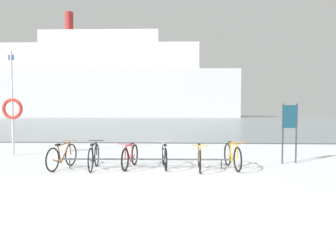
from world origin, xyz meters
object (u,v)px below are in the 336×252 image
at_px(bicycle_2, 130,156).
at_px(bicycle_4, 199,158).
at_px(bicycle_0, 62,156).
at_px(info_sign, 290,123).
at_px(bicycle_5, 232,156).
at_px(bicycle_1, 94,157).
at_px(bicycle_3, 164,156).
at_px(rescue_post, 12,106).
at_px(ferry_ship, 106,82).

distance_m(bicycle_2, bicycle_4, 2.09).
height_order(bicycle_0, info_sign, info_sign).
xyz_separation_m(bicycle_4, bicycle_5, (0.99, 0.21, 0.02)).
bearing_deg(bicycle_4, bicycle_5, 11.88).
bearing_deg(bicycle_1, bicycle_0, 176.97).
bearing_deg(bicycle_3, bicycle_5, -0.60).
xyz_separation_m(bicycle_4, rescue_post, (-7.01, 2.57, 1.53)).
bearing_deg(info_sign, bicycle_1, -167.63).
bearing_deg(bicycle_5, ferry_ship, 106.78).
height_order(bicycle_0, bicycle_4, bicycle_0).
bearing_deg(bicycle_1, info_sign, 12.37).
relative_size(bicycle_0, bicycle_1, 1.01).
bearing_deg(bicycle_1, bicycle_4, 1.43).
distance_m(bicycle_2, bicycle_3, 1.04).
relative_size(bicycle_3, bicycle_5, 0.94).
relative_size(bicycle_3, bicycle_4, 0.92).
relative_size(bicycle_0, bicycle_5, 0.98).
bearing_deg(bicycle_4, ferry_ship, 105.92).
distance_m(bicycle_2, ferry_ship, 67.02).
relative_size(bicycle_0, info_sign, 0.87).
bearing_deg(bicycle_2, bicycle_0, -174.70).
relative_size(bicycle_2, rescue_post, 0.42).
distance_m(bicycle_4, bicycle_5, 1.02).
bearing_deg(rescue_post, bicycle_5, -16.43).
bearing_deg(bicycle_5, bicycle_3, 179.40).
bearing_deg(bicycle_2, info_sign, 12.28).
relative_size(bicycle_2, ferry_ship, 0.03).
height_order(bicycle_3, bicycle_4, bicycle_3).
height_order(bicycle_3, info_sign, info_sign).
bearing_deg(bicycle_4, bicycle_1, -178.57).
xyz_separation_m(bicycle_2, ferry_ship, (-16.37, 64.53, 7.72)).
xyz_separation_m(bicycle_5, ferry_ship, (-19.45, 64.48, 7.69)).
distance_m(bicycle_4, rescue_post, 7.62).
bearing_deg(ferry_ship, bicycle_4, -74.08).
xyz_separation_m(bicycle_2, bicycle_5, (3.07, 0.05, 0.02)).
bearing_deg(bicycle_1, rescue_post, 145.74).
bearing_deg(ferry_ship, bicycle_2, -75.76).
xyz_separation_m(bicycle_0, info_sign, (7.10, 1.29, 0.96)).
xyz_separation_m(bicycle_0, bicycle_2, (2.01, 0.19, -0.01)).
height_order(bicycle_0, bicycle_2, bicycle_0).
bearing_deg(bicycle_3, bicycle_0, -175.18).
xyz_separation_m(rescue_post, ferry_ship, (-11.44, 62.12, 6.18)).
bearing_deg(ferry_ship, bicycle_0, -77.49).
relative_size(bicycle_1, bicycle_4, 0.95).
distance_m(bicycle_1, rescue_post, 4.94).
relative_size(bicycle_0, bicycle_3, 1.05).
distance_m(bicycle_0, bicycle_2, 2.02).
xyz_separation_m(info_sign, rescue_post, (-10.01, 1.30, 0.55)).
distance_m(bicycle_1, bicycle_4, 3.12).
height_order(bicycle_0, ferry_ship, ferry_ship).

